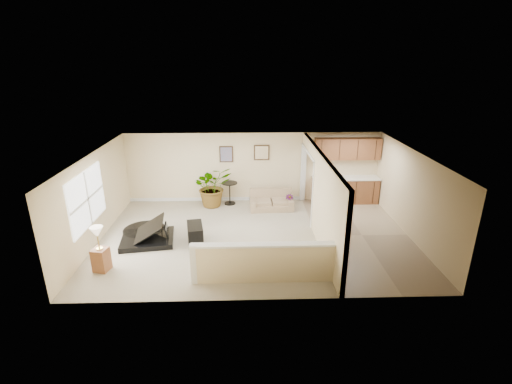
{
  "coord_description": "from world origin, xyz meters",
  "views": [
    {
      "loc": [
        -0.29,
        -9.76,
        4.96
      ],
      "look_at": [
        0.02,
        0.4,
        1.26
      ],
      "focal_mm": 26.0,
      "sensor_mm": 36.0,
      "label": 1
    }
  ],
  "objects_px": {
    "accent_table": "(230,190)",
    "lamp_stand": "(100,252)",
    "loveseat": "(271,199)",
    "piano_bench": "(195,234)",
    "palm_plant": "(213,187)",
    "piano": "(146,221)",
    "small_plant": "(289,203)"
  },
  "relations": [
    {
      "from": "loveseat",
      "to": "palm_plant",
      "type": "bearing_deg",
      "value": 169.55
    },
    {
      "from": "loveseat",
      "to": "small_plant",
      "type": "bearing_deg",
      "value": -14.42
    },
    {
      "from": "small_plant",
      "to": "lamp_stand",
      "type": "xyz_separation_m",
      "value": [
        -5.06,
        -3.76,
        0.27
      ]
    },
    {
      "from": "palm_plant",
      "to": "lamp_stand",
      "type": "relative_size",
      "value": 1.39
    },
    {
      "from": "piano",
      "to": "accent_table",
      "type": "xyz_separation_m",
      "value": [
        2.28,
        2.71,
        -0.06
      ]
    },
    {
      "from": "piano_bench",
      "to": "loveseat",
      "type": "height_order",
      "value": "loveseat"
    },
    {
      "from": "piano_bench",
      "to": "palm_plant",
      "type": "height_order",
      "value": "palm_plant"
    },
    {
      "from": "small_plant",
      "to": "piano_bench",
      "type": "bearing_deg",
      "value": -140.95
    },
    {
      "from": "small_plant",
      "to": "accent_table",
      "type": "bearing_deg",
      "value": 164.42
    },
    {
      "from": "accent_table",
      "to": "lamp_stand",
      "type": "relative_size",
      "value": 0.68
    },
    {
      "from": "piano_bench",
      "to": "lamp_stand",
      "type": "bearing_deg",
      "value": -147.06
    },
    {
      "from": "piano",
      "to": "piano_bench",
      "type": "relative_size",
      "value": 2.28
    },
    {
      "from": "accent_table",
      "to": "palm_plant",
      "type": "bearing_deg",
      "value": -166.14
    },
    {
      "from": "piano",
      "to": "loveseat",
      "type": "distance_m",
      "value": 4.38
    },
    {
      "from": "piano",
      "to": "lamp_stand",
      "type": "relative_size",
      "value": 1.6
    },
    {
      "from": "loveseat",
      "to": "palm_plant",
      "type": "height_order",
      "value": "palm_plant"
    },
    {
      "from": "loveseat",
      "to": "small_plant",
      "type": "xyz_separation_m",
      "value": [
        0.61,
        -0.13,
        -0.1
      ]
    },
    {
      "from": "loveseat",
      "to": "accent_table",
      "type": "height_order",
      "value": "loveseat"
    },
    {
      "from": "accent_table",
      "to": "loveseat",
      "type": "bearing_deg",
      "value": -16.94
    },
    {
      "from": "piano_bench",
      "to": "palm_plant",
      "type": "bearing_deg",
      "value": 84.22
    },
    {
      "from": "piano_bench",
      "to": "loveseat",
      "type": "xyz_separation_m",
      "value": [
        2.33,
        2.51,
        0.05
      ]
    },
    {
      "from": "loveseat",
      "to": "lamp_stand",
      "type": "xyz_separation_m",
      "value": [
        -4.46,
        -3.89,
        0.18
      ]
    },
    {
      "from": "loveseat",
      "to": "accent_table",
      "type": "relative_size",
      "value": 1.88
    },
    {
      "from": "accent_table",
      "to": "lamp_stand",
      "type": "bearing_deg",
      "value": -124.71
    },
    {
      "from": "piano",
      "to": "lamp_stand",
      "type": "distance_m",
      "value": 1.78
    },
    {
      "from": "piano_bench",
      "to": "small_plant",
      "type": "distance_m",
      "value": 3.78
    },
    {
      "from": "piano",
      "to": "accent_table",
      "type": "bearing_deg",
      "value": 41.56
    },
    {
      "from": "lamp_stand",
      "to": "loveseat",
      "type": "bearing_deg",
      "value": 41.12
    },
    {
      "from": "piano",
      "to": "palm_plant",
      "type": "xyz_separation_m",
      "value": [
        1.69,
        2.56,
        0.14
      ]
    },
    {
      "from": "piano",
      "to": "small_plant",
      "type": "distance_m",
      "value": 4.85
    },
    {
      "from": "palm_plant",
      "to": "small_plant",
      "type": "bearing_deg",
      "value": -9.21
    },
    {
      "from": "small_plant",
      "to": "piano",
      "type": "bearing_deg",
      "value": -153.86
    }
  ]
}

